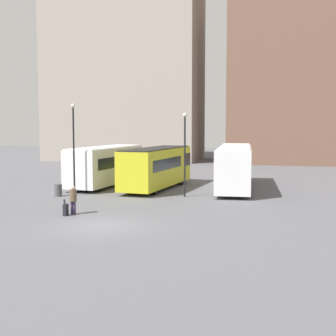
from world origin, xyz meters
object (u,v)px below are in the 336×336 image
(lamp_post_0, at_px, (185,148))
(bus_0, at_px, (106,165))
(bus_1, at_px, (157,167))
(trash_bin, at_px, (58,190))
(lamp_post_1, at_px, (74,142))
(bus_2, at_px, (235,166))
(suitcase, at_px, (66,210))
(traveler, at_px, (73,197))

(lamp_post_0, bearing_deg, bus_0, 148.54)
(bus_0, xyz_separation_m, lamp_post_0, (7.33, -4.48, 1.65))
(bus_1, relative_size, trash_bin, 11.62)
(bus_0, bearing_deg, lamp_post_1, -177.88)
(lamp_post_1, bearing_deg, bus_2, 29.68)
(suitcase, bearing_deg, lamp_post_1, 18.58)
(suitcase, distance_m, lamp_post_0, 9.95)
(bus_2, height_order, traveler, bus_2)
(trash_bin, bearing_deg, traveler, -57.30)
(suitcase, xyz_separation_m, trash_bin, (-3.53, 6.32, 0.10))
(bus_0, distance_m, bus_2, 10.31)
(bus_1, height_order, lamp_post_1, lamp_post_1)
(trash_bin, bearing_deg, suitcase, -60.83)
(suitcase, xyz_separation_m, lamp_post_1, (-2.63, 7.02, 3.38))
(traveler, bearing_deg, bus_1, -11.52)
(bus_2, distance_m, trash_bin, 13.43)
(bus_0, distance_m, traveler, 12.34)
(bus_0, distance_m, lamp_post_0, 8.75)
(bus_1, xyz_separation_m, lamp_post_1, (-4.77, -4.75, 1.99))
(bus_0, distance_m, trash_bin, 6.44)
(traveler, distance_m, lamp_post_0, 9.28)
(traveler, bearing_deg, bus_0, 9.90)
(bus_2, xyz_separation_m, trash_bin, (-11.53, -6.76, -1.36))
(lamp_post_1, xyz_separation_m, trash_bin, (-0.90, -0.70, -3.27))
(bus_1, height_order, bus_2, bus_2)
(lamp_post_1, bearing_deg, bus_1, 44.88)
(bus_0, height_order, traveler, bus_0)
(lamp_post_0, xyz_separation_m, lamp_post_1, (-7.66, -1.01, 0.33))
(lamp_post_0, bearing_deg, bus_2, 59.51)
(suitcase, bearing_deg, bus_2, -33.42)
(bus_1, bearing_deg, bus_0, 87.13)
(suitcase, distance_m, trash_bin, 7.24)
(bus_1, distance_m, traveler, 11.49)
(bus_1, xyz_separation_m, lamp_post_0, (2.89, -3.73, 1.65))
(suitcase, height_order, lamp_post_1, lamp_post_1)
(suitcase, bearing_deg, bus_1, -12.26)
(bus_0, height_order, bus_1, bus_0)
(bus_1, xyz_separation_m, suitcase, (-2.14, -11.76, -1.39))
(bus_1, bearing_deg, bus_2, -70.70)
(traveler, distance_m, suitcase, 0.81)
(bus_0, height_order, bus_2, bus_2)
(bus_0, relative_size, lamp_post_0, 1.69)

